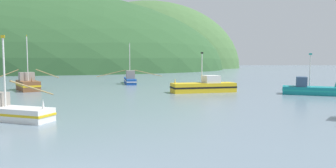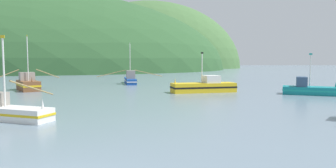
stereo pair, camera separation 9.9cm
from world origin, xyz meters
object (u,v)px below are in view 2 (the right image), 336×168
Objects in this scene: fishing_boat_teal at (308,89)px; fishing_boat_blue at (130,79)px; fishing_boat_yellow at (204,86)px; fishing_boat_brown at (28,84)px; fishing_boat_white at (0,110)px.

fishing_boat_blue is at bearing 164.10° from fishing_boat_teal.
fishing_boat_yellow is at bearing -154.05° from fishing_boat_blue.
fishing_boat_brown is 0.65× the size of fishing_boat_blue.
fishing_boat_teal is 37.54m from fishing_boat_brown.
fishing_boat_brown reaches higher than fishing_boat_blue.
fishing_boat_brown is at bearing -20.69° from fishing_boat_yellow.
fishing_boat_yellow is 0.75× the size of fishing_boat_blue.
fishing_boat_white is at bearing -14.24° from fishing_boat_brown.
fishing_boat_brown is at bearing 129.61° from fishing_boat_white.
fishing_boat_white is at bearing -130.20° from fishing_boat_teal.
fishing_boat_yellow is at bearing -171.45° from fishing_boat_teal.
fishing_boat_teal is at bearing 47.82° from fishing_boat_white.
fishing_boat_white is 1.51× the size of fishing_boat_teal.
fishing_boat_blue is (-11.59, 15.70, 0.01)m from fishing_boat_yellow.
fishing_boat_brown is at bearing -167.22° from fishing_boat_teal.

